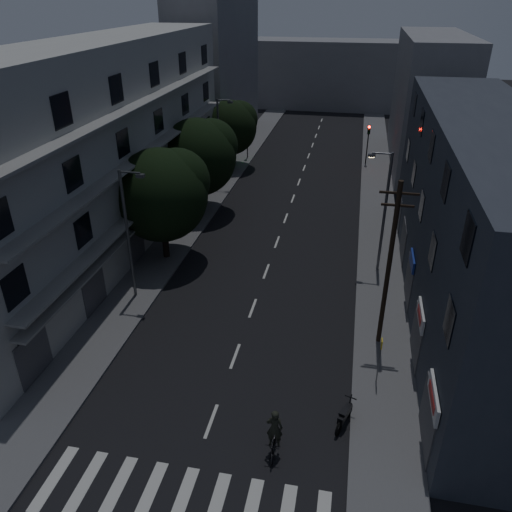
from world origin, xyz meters
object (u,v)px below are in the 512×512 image
(bus_stop_sign, at_px, (380,353))
(motorcycle, at_px, (344,416))
(cyclist, at_px, (274,439))
(utility_pole, at_px, (389,264))

(bus_stop_sign, bearing_deg, motorcycle, -116.50)
(cyclist, bearing_deg, bus_stop_sign, 46.83)
(bus_stop_sign, xyz_separation_m, motorcycle, (-1.41, -2.83, -1.41))
(motorcycle, relative_size, cyclist, 0.79)
(motorcycle, bearing_deg, utility_pole, 95.05)
(utility_pole, height_order, motorcycle, utility_pole)
(bus_stop_sign, height_order, motorcycle, bus_stop_sign)
(utility_pole, bearing_deg, motorcycle, -104.29)
(utility_pole, relative_size, cyclist, 3.94)
(utility_pole, distance_m, bus_stop_sign, 4.45)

